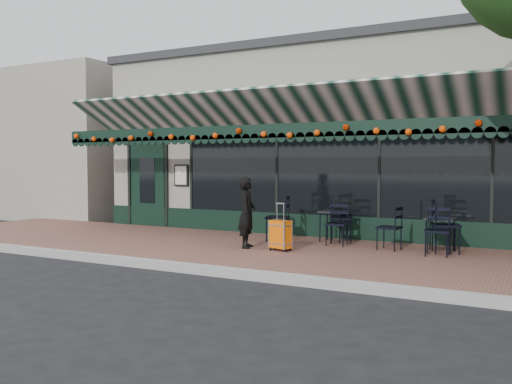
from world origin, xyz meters
The scene contains 15 objects.
ground centered at (0.00, 0.00, 0.00)m, with size 80.00×80.00×0.00m, color black.
sidewalk centered at (0.00, 2.00, 0.07)m, with size 18.00×4.00×0.15m, color brown.
curb centered at (0.00, -0.08, 0.07)m, with size 18.00×0.16×0.15m, color #9E9E99.
restaurant_building centered at (0.00, 7.84, 2.27)m, with size 12.00×9.60×4.50m.
neighbor_building_left centered at (-13.00, 8.00, 2.40)m, with size 12.00×8.00×4.80m, color gray.
woman centered at (-0.64, 1.86, 0.84)m, with size 0.51×0.33×1.39m, color black.
suitcase centered at (0.10, 1.83, 0.45)m, with size 0.44×0.32×0.90m.
cafe_table_a centered at (2.79, 3.10, 0.72)m, with size 0.52×0.52×0.64m.
cafe_table_b centered at (0.56, 3.47, 0.73)m, with size 0.53×0.53×0.65m.
chair_a_left centered at (1.89, 2.89, 0.57)m, with size 0.42×0.42×0.84m, color black, non-canonical shape.
chair_a_right centered at (2.90, 3.04, 0.65)m, with size 0.50×0.50×1.00m, color black, non-canonical shape.
chair_a_front centered at (2.82, 2.62, 0.59)m, with size 0.44×0.44×0.87m, color black, non-canonical shape.
chair_b_left centered at (-0.53, 3.02, 0.64)m, with size 0.49×0.49×0.97m, color black, non-canonical shape.
chair_b_right centered at (0.71, 3.56, 0.64)m, with size 0.49×0.49×0.97m, color black, non-canonical shape.
chair_b_front centered at (0.82, 2.98, 0.57)m, with size 0.42×0.42×0.84m, color black, non-canonical shape.
Camera 1 is at (4.44, -7.37, 1.80)m, focal length 38.00 mm.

